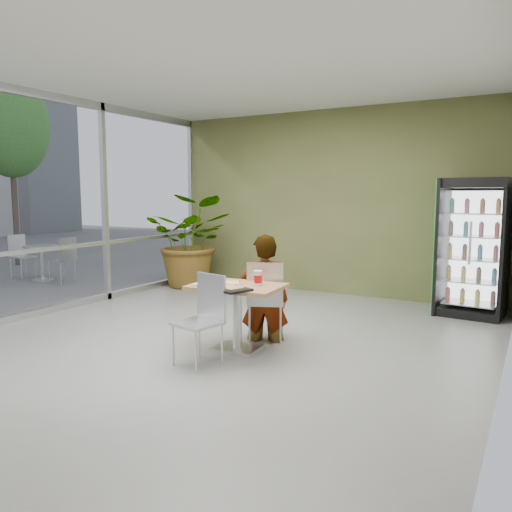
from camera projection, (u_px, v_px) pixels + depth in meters
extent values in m
plane|color=slate|center=(217.00, 343.00, 5.89)|extent=(7.00, 7.00, 0.00)
cube|color=#A77D47|center=(237.00, 286.00, 5.53)|extent=(1.05, 0.78, 0.04)
cylinder|color=#B7B9BC|center=(237.00, 319.00, 5.58)|extent=(0.10, 0.10, 0.71)
cube|color=#B7B9BC|center=(237.00, 348.00, 5.62)|extent=(0.53, 0.44, 0.04)
cube|color=#B7B9BC|center=(266.00, 302.00, 6.02)|extent=(0.56, 0.56, 0.03)
cube|color=#B7B9BC|center=(265.00, 284.00, 5.79)|extent=(0.40, 0.20, 0.51)
cylinder|color=#B7B9BC|center=(282.00, 317.00, 6.21)|extent=(0.02, 0.02, 0.45)
cylinder|color=#B7B9BC|center=(253.00, 316.00, 6.25)|extent=(0.02, 0.02, 0.45)
cylinder|color=#B7B9BC|center=(280.00, 324.00, 5.85)|extent=(0.02, 0.02, 0.45)
cylinder|color=#B7B9BC|center=(250.00, 324.00, 5.89)|extent=(0.02, 0.02, 0.45)
cube|color=#B7B9BC|center=(197.00, 323.00, 5.07)|extent=(0.49, 0.49, 0.03)
cube|color=#B7B9BC|center=(211.00, 297.00, 5.19)|extent=(0.41, 0.12, 0.49)
cylinder|color=#B7B9BC|center=(173.00, 345.00, 5.09)|extent=(0.02, 0.02, 0.44)
cylinder|color=#B7B9BC|center=(196.00, 352.00, 4.85)|extent=(0.02, 0.02, 0.44)
cylinder|color=#B7B9BC|center=(199.00, 337.00, 5.35)|extent=(0.02, 0.02, 0.44)
cylinder|color=#B7B9BC|center=(222.00, 344.00, 5.11)|extent=(0.02, 0.02, 0.44)
imported|color=black|center=(264.00, 300.00, 5.97)|extent=(0.68, 0.58, 1.58)
cylinder|color=silver|center=(233.00, 283.00, 5.61)|extent=(0.21, 0.21, 0.01)
cylinder|color=silver|center=(258.00, 279.00, 5.48)|extent=(0.09, 0.09, 0.15)
cylinder|color=red|center=(258.00, 279.00, 5.48)|extent=(0.09, 0.09, 0.09)
cylinder|color=silver|center=(258.00, 271.00, 5.47)|extent=(0.09, 0.09, 0.01)
cube|color=silver|center=(201.00, 285.00, 5.48)|extent=(0.15, 0.15, 0.02)
cube|color=black|center=(229.00, 289.00, 5.22)|extent=(0.51, 0.43, 0.02)
cube|color=black|center=(473.00, 248.00, 7.13)|extent=(0.94, 0.76, 1.97)
cube|color=green|center=(440.00, 246.00, 7.35)|extent=(0.07, 0.68, 1.93)
cube|color=white|center=(470.00, 249.00, 6.83)|extent=(0.71, 0.07, 1.58)
imported|color=#285C24|center=(192.00, 241.00, 9.42)|extent=(1.97, 1.86, 1.74)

